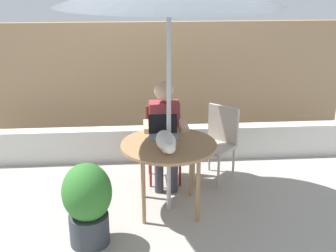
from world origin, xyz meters
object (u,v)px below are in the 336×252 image
object	(u,v)px
cat	(166,142)
laptop	(163,130)
chair_occupied	(164,138)
person_seated	(165,129)
patio_table	(169,150)
potted_plant_near_fence	(88,202)
chair_empty	(219,138)

from	to	relation	value
cat	laptop	bearing A→B (deg)	90.65
chair_occupied	cat	distance (m)	0.98
cat	person_seated	bearing A→B (deg)	87.25
patio_table	chair_occupied	bearing A→B (deg)	90.00
person_seated	cat	distance (m)	0.78
person_seated	potted_plant_near_fence	distance (m)	1.41
potted_plant_near_fence	laptop	bearing A→B (deg)	46.73
person_seated	potted_plant_near_fence	world-z (taller)	person_seated
patio_table	cat	size ratio (longest dim) A/B	1.48
chair_occupied	person_seated	world-z (taller)	person_seated
cat	potted_plant_near_fence	distance (m)	0.92
patio_table	chair_occupied	distance (m)	0.78
cat	potted_plant_near_fence	xyz separation A→B (m)	(-0.74, -0.38, -0.40)
chair_occupied	chair_empty	distance (m)	0.65
potted_plant_near_fence	patio_table	bearing A→B (deg)	35.54
person_seated	potted_plant_near_fence	size ratio (longest dim) A/B	1.53
potted_plant_near_fence	chair_occupied	bearing A→B (deg)	59.47
patio_table	person_seated	world-z (taller)	person_seated
patio_table	chair_empty	bearing A→B (deg)	47.67
person_seated	cat	size ratio (longest dim) A/B	1.85
laptop	potted_plant_near_fence	xyz separation A→B (m)	(-0.73, -0.78, -0.38)
chair_empty	cat	distance (m)	1.16
laptop	potted_plant_near_fence	distance (m)	1.13
chair_occupied	laptop	world-z (taller)	laptop
chair_occupied	cat	bearing A→B (deg)	-92.28
patio_table	person_seated	distance (m)	0.60
patio_table	laptop	bearing A→B (deg)	100.42
patio_table	cat	bearing A→B (deg)	-102.46
patio_table	chair_empty	size ratio (longest dim) A/B	1.11
chair_empty	potted_plant_near_fence	xyz separation A→B (m)	(-1.42, -1.26, -0.08)
cat	chair_empty	bearing A→B (deg)	52.06
chair_occupied	chair_empty	bearing A→B (deg)	-4.12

